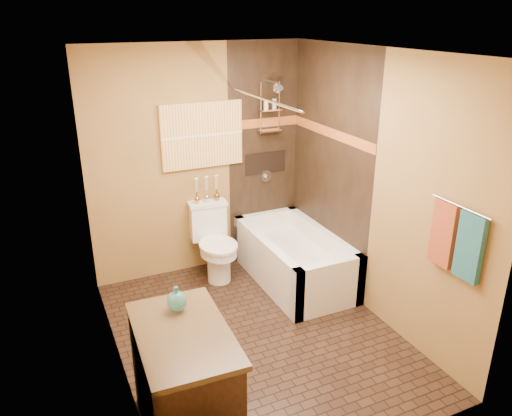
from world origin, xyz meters
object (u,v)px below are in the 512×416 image
sunset_painting (202,135)px  bathtub (294,262)px  toilet (214,242)px  vanity (185,384)px

sunset_painting → bathtub: size_ratio=0.60×
sunset_painting → toilet: (-0.00, -0.27, -1.13)m
bathtub → vanity: bearing=-137.3°
toilet → vanity: size_ratio=0.83×
bathtub → sunset_painting: bearing=136.2°
bathtub → toilet: 0.90m
bathtub → toilet: toilet is taller
vanity → sunset_painting: bearing=69.9°
toilet → vanity: vanity is taller
sunset_painting → toilet: size_ratio=1.09×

